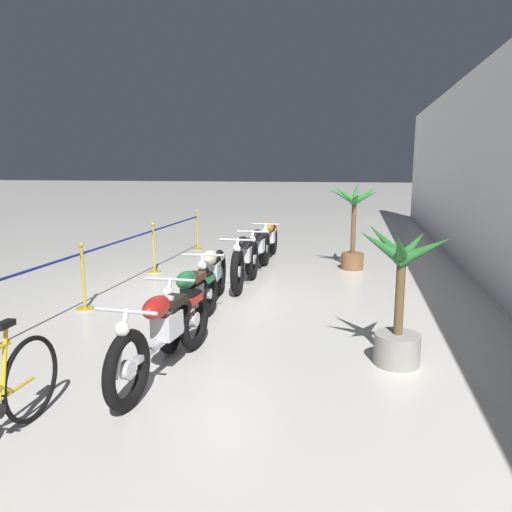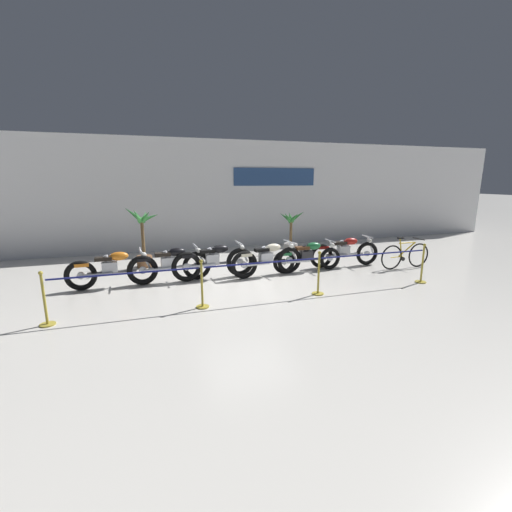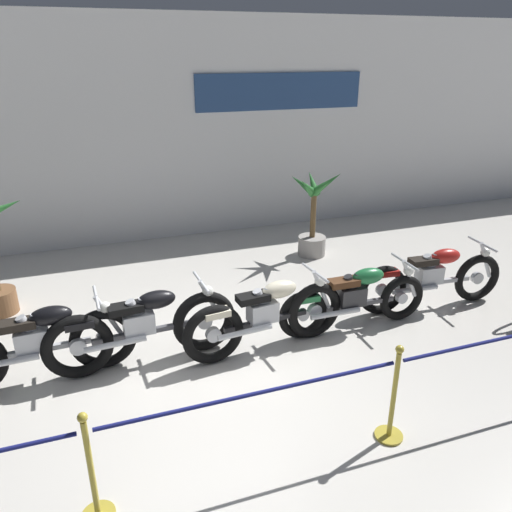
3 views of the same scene
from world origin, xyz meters
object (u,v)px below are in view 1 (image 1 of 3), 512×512
object	(u,v)px
stanchion_far_left	(151,239)
motorcycle_black_1	(258,249)
stanchion_mid_right	(84,287)
potted_palm_right_of_row	(399,304)
stanchion_mid_left	(154,256)
motorcycle_orange_0	(269,240)
motorcycle_black_2	(244,259)
motorcycle_cream_3	(212,276)
potted_palm_left_of_row	(354,226)
motorcycle_red_5	(165,332)
motorcycle_green_4	(191,300)

from	to	relation	value
stanchion_far_left	motorcycle_black_1	bearing A→B (deg)	105.44
stanchion_far_left	stanchion_mid_right	size ratio (longest dim) A/B	8.39
potted_palm_right_of_row	stanchion_mid_left	xyz separation A→B (m)	(-4.08, -4.58, -0.34)
motorcycle_orange_0	potted_palm_right_of_row	xyz separation A→B (m)	(5.99, 2.47, 0.23)
stanchion_far_left	stanchion_mid_left	world-z (taller)	same
motorcycle_orange_0	stanchion_mid_right	bearing A→B (deg)	-24.29
motorcycle_black_2	stanchion_far_left	xyz separation A→B (m)	(-0.58, -2.08, 0.23)
motorcycle_cream_3	stanchion_mid_right	bearing A→B (deg)	-72.48
motorcycle_orange_0	stanchion_mid_right	world-z (taller)	stanchion_mid_right
stanchion_mid_left	stanchion_mid_right	bearing A→B (deg)	0.00
motorcycle_cream_3	potted_palm_left_of_row	world-z (taller)	potted_palm_left_of_row
stanchion_far_left	stanchion_mid_left	bearing A→B (deg)	180.00
motorcycle_orange_0	motorcycle_black_1	size ratio (longest dim) A/B	1.00
potted_palm_left_of_row	motorcycle_red_5	bearing A→B (deg)	-17.65
motorcycle_red_5	stanchion_far_left	size ratio (longest dim) A/B	0.26
motorcycle_green_4	potted_palm_right_of_row	bearing A→B (deg)	77.16
motorcycle_orange_0	motorcycle_cream_3	xyz separation A→B (m)	(4.09, -0.23, 0.01)
motorcycle_orange_0	stanchion_mid_left	size ratio (longest dim) A/B	2.09
potted_palm_left_of_row	motorcycle_green_4	bearing A→B (deg)	-24.25
stanchion_mid_left	stanchion_mid_right	size ratio (longest dim) A/B	1.00
motorcycle_orange_0	stanchion_mid_left	world-z (taller)	stanchion_mid_left
motorcycle_black_2	stanchion_mid_left	distance (m)	2.20
motorcycle_black_2	motorcycle_orange_0	bearing A→B (deg)	179.32
motorcycle_orange_0	stanchion_far_left	xyz separation A→B (m)	(2.02, -2.11, 0.25)
motorcycle_orange_0	motorcycle_black_2	distance (m)	2.60
motorcycle_red_5	motorcycle_cream_3	bearing A→B (deg)	-174.33
motorcycle_cream_3	stanchion_mid_right	world-z (taller)	stanchion_mid_right
potted_palm_right_of_row	motorcycle_green_4	bearing A→B (deg)	-102.84
motorcycle_orange_0	motorcycle_red_5	xyz separation A→B (m)	(6.77, 0.03, 0.00)
motorcycle_black_2	stanchion_mid_right	size ratio (longest dim) A/B	2.20
motorcycle_cream_3	stanchion_far_left	world-z (taller)	stanchion_far_left
potted_palm_left_of_row	stanchion_mid_right	world-z (taller)	potted_palm_left_of_row
motorcycle_black_1	potted_palm_left_of_row	distance (m)	2.10
potted_palm_right_of_row	stanchion_mid_right	world-z (taller)	potted_palm_right_of_row
motorcycle_black_2	potted_palm_left_of_row	xyz separation A→B (m)	(-1.83, 1.98, 0.45)
potted_palm_left_of_row	motorcycle_black_1	bearing A→B (deg)	-71.18
motorcycle_red_5	potted_palm_right_of_row	distance (m)	2.57
motorcycle_green_4	motorcycle_cream_3	bearing A→B (deg)	-175.96
motorcycle_orange_0	motorcycle_cream_3	distance (m)	4.09
motorcycle_cream_3	stanchion_mid_right	xyz separation A→B (m)	(0.59, -1.88, -0.12)
motorcycle_green_4	stanchion_mid_left	world-z (taller)	stanchion_mid_left
motorcycle_red_5	potted_palm_left_of_row	xyz separation A→B (m)	(-6.00, 1.91, 0.46)
motorcycle_black_1	motorcycle_green_4	distance (m)	3.97
motorcycle_black_2	stanchion_mid_left	size ratio (longest dim) A/B	2.20
motorcycle_black_1	motorcycle_red_5	xyz separation A→B (m)	(5.34, 0.03, -0.01)
stanchion_far_left	stanchion_mid_right	xyz separation A→B (m)	(2.67, 0.00, -0.36)
potted_palm_left_of_row	stanchion_far_left	bearing A→B (deg)	-72.93
stanchion_mid_left	stanchion_far_left	bearing A→B (deg)	-0.00
potted_palm_left_of_row	stanchion_far_left	xyz separation A→B (m)	(1.25, -4.06, -0.21)
motorcycle_cream_3	stanchion_mid_left	distance (m)	2.88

